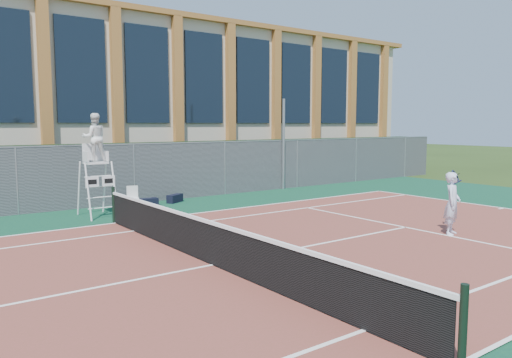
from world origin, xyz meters
TOP-DOWN VIEW (x-y plane):
  - ground at (0.00, 0.00)m, footprint 120.00×120.00m
  - apron at (0.00, 1.00)m, footprint 36.00×20.00m
  - tennis_court at (0.00, 0.00)m, footprint 23.77×10.97m
  - tennis_net at (0.00, 0.00)m, footprint 0.10×11.30m
  - fence at (0.00, 8.80)m, footprint 40.00×0.06m
  - hedge at (0.00, 10.00)m, footprint 40.00×1.40m
  - building at (0.00, 17.95)m, footprint 45.00×10.60m
  - steel_pole at (9.09, 8.70)m, footprint 0.12×0.12m
  - umpire_chair at (-0.02, 7.04)m, footprint 0.93×1.43m
  - plastic_chair at (1.38, 7.50)m, footprint 0.48×0.48m
  - sports_bag_near at (3.29, 8.08)m, footprint 0.76×0.60m
  - sports_bag_far at (2.19, 8.00)m, footprint 0.69×0.33m
  - tennis_player at (6.62, -1.29)m, footprint 0.99×0.74m

SIDE VIEW (x-z plane):
  - ground at x=0.00m, z-range 0.00..0.00m
  - apron at x=0.00m, z-range 0.00..0.01m
  - tennis_court at x=0.00m, z-range 0.01..0.03m
  - sports_bag_far at x=2.19m, z-range 0.01..0.28m
  - sports_bag_near at x=3.29m, z-range 0.01..0.31m
  - plastic_chair at x=1.38m, z-range 0.08..0.90m
  - tennis_net at x=0.00m, z-range -0.01..1.09m
  - tennis_player at x=6.62m, z-range 0.03..1.71m
  - fence at x=0.00m, z-range 0.00..2.20m
  - hedge at x=0.00m, z-range 0.00..2.20m
  - steel_pole at x=9.09m, z-range 0.00..4.08m
  - umpire_chair at x=-0.02m, z-range 0.77..4.09m
  - building at x=0.00m, z-range 0.03..8.26m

